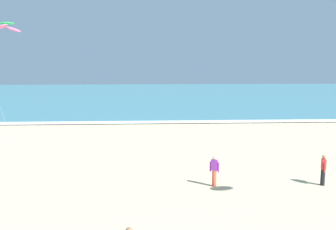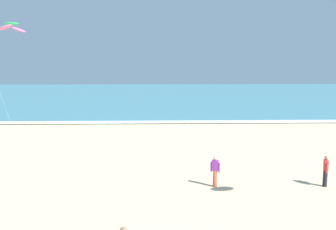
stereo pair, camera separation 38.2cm
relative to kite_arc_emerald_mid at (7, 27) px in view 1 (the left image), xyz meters
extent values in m
cube|color=teal|center=(10.66, 40.05, -8.57)|extent=(160.00, 60.00, 0.08)
cube|color=white|center=(10.66, 10.35, -8.52)|extent=(160.00, 1.65, 0.01)
ellipsoid|color=pink|center=(-0.13, -0.87, -0.09)|extent=(1.19, 0.79, 0.53)
ellipsoid|color=green|center=(0.00, 0.00, 0.24)|extent=(1.18, 0.79, 0.20)
ellipsoid|color=pink|center=(0.13, 0.87, -0.09)|extent=(1.19, 0.79, 0.53)
cylinder|color=black|center=(18.62, -9.03, -8.19)|extent=(0.22, 0.22, 0.84)
cube|color=red|center=(18.62, -9.03, -7.50)|extent=(0.24, 0.35, 0.54)
sphere|color=#A87A59|center=(18.62, -9.03, -7.12)|extent=(0.20, 0.20, 0.20)
cylinder|color=red|center=(18.66, -8.83, -7.60)|extent=(0.08, 0.08, 0.50)
cylinder|color=red|center=(18.58, -9.24, -7.60)|extent=(0.08, 0.08, 0.50)
cylinder|color=#D8593F|center=(13.06, -8.89, -8.19)|extent=(0.22, 0.22, 0.84)
cube|color=purple|center=(13.06, -8.89, -7.50)|extent=(0.37, 0.30, 0.54)
sphere|color=beige|center=(13.06, -8.89, -7.12)|extent=(0.20, 0.20, 0.20)
cylinder|color=purple|center=(12.87, -8.80, -7.60)|extent=(0.08, 0.08, 0.50)
cylinder|color=purple|center=(13.25, -8.98, -7.60)|extent=(0.08, 0.08, 0.50)
camera|label=1|loc=(9.79, -26.67, -2.29)|focal=39.40mm
camera|label=2|loc=(10.17, -26.68, -2.29)|focal=39.40mm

